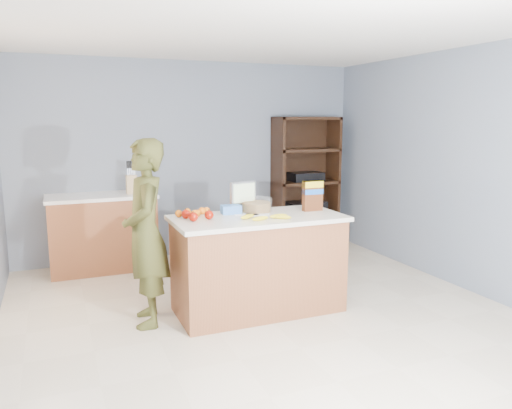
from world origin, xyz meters
name	(u,v)px	position (x,y,z in m)	size (l,w,h in m)	color
floor	(271,322)	(0.00, 0.00, 0.00)	(4.50, 5.00, 0.02)	beige
walls	(272,134)	(0.00, 0.00, 1.65)	(4.52, 5.02, 2.51)	slate
counter_peninsula	(258,267)	(0.00, 0.30, 0.42)	(1.56, 0.76, 0.90)	brown
back_cabinet	(103,232)	(-1.20, 2.20, 0.45)	(1.24, 0.62, 0.90)	brown
shelving_unit	(304,184)	(1.55, 2.35, 0.86)	(0.90, 0.40, 1.80)	black
person	(146,233)	(-1.00, 0.40, 0.81)	(0.59, 0.39, 1.62)	#3D3E19
knife_block	(132,184)	(-0.85, 2.14, 1.02)	(0.12, 0.10, 0.31)	tan
envelopes	(252,215)	(-0.02, 0.39, 0.90)	(0.34, 0.19, 0.00)	white
bananas	(267,217)	(0.02, 0.15, 0.92)	(0.44, 0.26, 0.04)	yellow
apples	(196,215)	(-0.57, 0.35, 0.94)	(0.26, 0.22, 0.08)	#961105
oranges	(193,212)	(-0.54, 0.53, 0.93)	(0.34, 0.18, 0.07)	orange
blue_carton	(231,209)	(-0.19, 0.51, 0.94)	(0.18, 0.12, 0.08)	blue
salad_bowl	(256,206)	(0.07, 0.52, 0.96)	(0.30, 0.30, 0.13)	#267219
tv	(243,194)	(-0.02, 0.63, 1.06)	(0.28, 0.12, 0.28)	silver
cereal_box	(313,194)	(0.59, 0.35, 1.07)	(0.19, 0.08, 0.29)	#592B14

